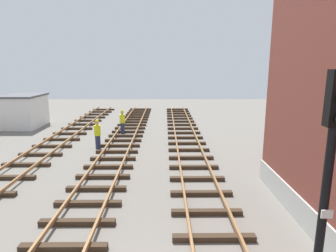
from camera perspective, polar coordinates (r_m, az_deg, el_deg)
The scene contains 4 objects.
signal_mast at distance 6.59m, azimuth 29.57°, elevation -6.74°, with size 0.36×0.40×5.07m.
control_hut at distance 27.25m, azimuth -26.86°, elevation 2.74°, with size 3.00×3.80×2.76m.
track_worker_foreground at distance 18.44m, azimuth -13.91°, elevation -1.60°, with size 0.40×0.40×1.87m.
track_worker_distant at distance 22.14m, azimuth -9.12°, elevation 0.83°, with size 0.40×0.40×1.87m.
Camera 1 is at (-0.14, -4.59, 5.13)m, focal length 30.49 mm.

